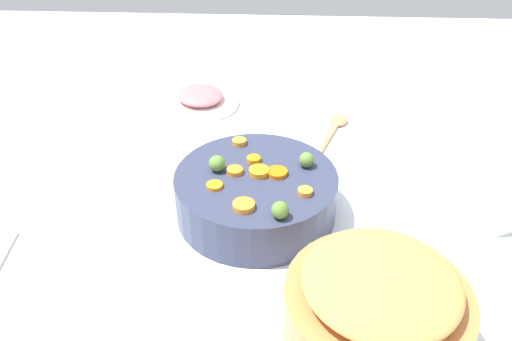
# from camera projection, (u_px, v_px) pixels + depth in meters

# --- Properties ---
(tabletop) EXTENTS (2.40, 2.40, 0.02)m
(tabletop) POSITION_uv_depth(u_px,v_px,m) (236.00, 212.00, 0.98)
(tabletop) COLOR white
(tabletop) RESTS_ON ground
(serving_bowl_carrots) EXTENTS (0.30, 0.30, 0.09)m
(serving_bowl_carrots) POSITION_uv_depth(u_px,v_px,m) (256.00, 194.00, 0.94)
(serving_bowl_carrots) COLOR #323952
(serving_bowl_carrots) RESTS_ON tabletop
(metal_pot) EXTENTS (0.25, 0.25, 0.11)m
(metal_pot) POSITION_uv_depth(u_px,v_px,m) (373.00, 321.00, 0.69)
(metal_pot) COLOR #CF7B40
(metal_pot) RESTS_ON tabletop
(stuffing_mound) EXTENTS (0.20, 0.20, 0.04)m
(stuffing_mound) POSITION_uv_depth(u_px,v_px,m) (381.00, 282.00, 0.64)
(stuffing_mound) COLOR tan
(stuffing_mound) RESTS_ON metal_pot
(carrot_slice_0) EXTENTS (0.05, 0.05, 0.01)m
(carrot_slice_0) POSITION_uv_depth(u_px,v_px,m) (244.00, 206.00, 0.84)
(carrot_slice_0) COLOR orange
(carrot_slice_0) RESTS_ON serving_bowl_carrots
(carrot_slice_1) EXTENTS (0.04, 0.04, 0.01)m
(carrot_slice_1) POSITION_uv_depth(u_px,v_px,m) (236.00, 171.00, 0.92)
(carrot_slice_1) COLOR orange
(carrot_slice_1) RESTS_ON serving_bowl_carrots
(carrot_slice_2) EXTENTS (0.05, 0.05, 0.01)m
(carrot_slice_2) POSITION_uv_depth(u_px,v_px,m) (259.00, 171.00, 0.92)
(carrot_slice_2) COLOR orange
(carrot_slice_2) RESTS_ON serving_bowl_carrots
(carrot_slice_3) EXTENTS (0.04, 0.04, 0.01)m
(carrot_slice_3) POSITION_uv_depth(u_px,v_px,m) (215.00, 185.00, 0.89)
(carrot_slice_3) COLOR orange
(carrot_slice_3) RESTS_ON serving_bowl_carrots
(carrot_slice_4) EXTENTS (0.04, 0.04, 0.01)m
(carrot_slice_4) POSITION_uv_depth(u_px,v_px,m) (254.00, 159.00, 0.95)
(carrot_slice_4) COLOR orange
(carrot_slice_4) RESTS_ON serving_bowl_carrots
(carrot_slice_5) EXTENTS (0.04, 0.04, 0.01)m
(carrot_slice_5) POSITION_uv_depth(u_px,v_px,m) (277.00, 172.00, 0.92)
(carrot_slice_5) COLOR orange
(carrot_slice_5) RESTS_ON serving_bowl_carrots
(carrot_slice_6) EXTENTS (0.04, 0.04, 0.01)m
(carrot_slice_6) POSITION_uv_depth(u_px,v_px,m) (239.00, 142.00, 1.00)
(carrot_slice_6) COLOR orange
(carrot_slice_6) RESTS_ON serving_bowl_carrots
(carrot_slice_7) EXTENTS (0.03, 0.03, 0.01)m
(carrot_slice_7) POSITION_uv_depth(u_px,v_px,m) (305.00, 192.00, 0.87)
(carrot_slice_7) COLOR orange
(carrot_slice_7) RESTS_ON serving_bowl_carrots
(brussels_sprout_0) EXTENTS (0.03, 0.03, 0.03)m
(brussels_sprout_0) POSITION_uv_depth(u_px,v_px,m) (280.00, 210.00, 0.81)
(brussels_sprout_0) COLOR #568030
(brussels_sprout_0) RESTS_ON serving_bowl_carrots
(brussels_sprout_1) EXTENTS (0.03, 0.03, 0.03)m
(brussels_sprout_1) POSITION_uv_depth(u_px,v_px,m) (306.00, 160.00, 0.93)
(brussels_sprout_1) COLOR #5C8439
(brussels_sprout_1) RESTS_ON serving_bowl_carrots
(brussels_sprout_2) EXTENTS (0.03, 0.03, 0.03)m
(brussels_sprout_2) POSITION_uv_depth(u_px,v_px,m) (217.00, 164.00, 0.92)
(brussels_sprout_2) COLOR #5A8838
(brussels_sprout_2) RESTS_ON serving_bowl_carrots
(wooden_spoon) EXTENTS (0.12, 0.26, 0.01)m
(wooden_spoon) POSITION_uv_depth(u_px,v_px,m) (333.00, 130.00, 1.22)
(wooden_spoon) COLOR #B67A53
(wooden_spoon) RESTS_ON tabletop
(casserole_dish) EXTENTS (0.26, 0.26, 0.09)m
(casserole_dish) POSITION_uv_depth(u_px,v_px,m) (468.00, 175.00, 0.99)
(casserole_dish) COLOR white
(casserole_dish) RESTS_ON tabletop
(ham_plate) EXTENTS (0.21, 0.21, 0.01)m
(ham_plate) POSITION_uv_depth(u_px,v_px,m) (199.00, 103.00, 1.33)
(ham_plate) COLOR white
(ham_plate) RESTS_ON tabletop
(ham_slice_main) EXTENTS (0.17, 0.17, 0.03)m
(ham_slice_main) POSITION_uv_depth(u_px,v_px,m) (200.00, 95.00, 1.33)
(ham_slice_main) COLOR #CD6D71
(ham_slice_main) RESTS_ON ham_plate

